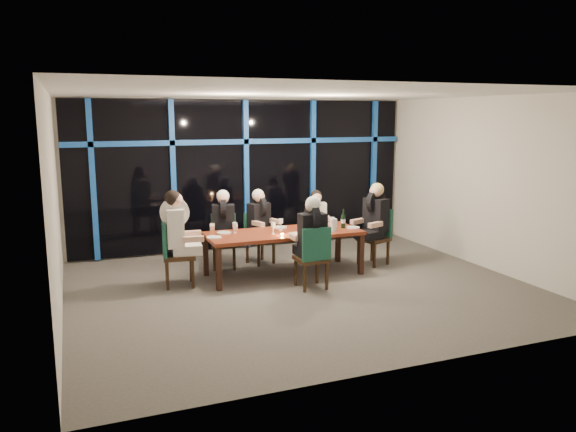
{
  "coord_description": "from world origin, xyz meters",
  "views": [
    {
      "loc": [
        -3.29,
        -7.8,
        2.69
      ],
      "look_at": [
        0.0,
        0.6,
        1.05
      ],
      "focal_mm": 35.0,
      "sensor_mm": 36.0,
      "label": 1
    }
  ],
  "objects_px": {
    "diner_far_mid": "(260,215)",
    "diner_far_right": "(317,214)",
    "chair_end_right": "(377,233)",
    "chair_far_mid": "(258,235)",
    "diner_end_left": "(178,224)",
    "chair_far_right": "(316,231)",
    "diner_end_right": "(374,212)",
    "water_pitcher": "(333,225)",
    "chair_far_left": "(224,238)",
    "chair_end_left": "(173,250)",
    "diner_near_mid": "(311,228)",
    "dining_table": "(284,236)",
    "chair_near_mid": "(313,255)",
    "diner_far_left": "(223,218)",
    "wine_bottle": "(343,221)"
  },
  "relations": [
    {
      "from": "diner_far_mid",
      "to": "diner_far_right",
      "type": "distance_m",
      "value": 1.13
    },
    {
      "from": "chair_end_right",
      "to": "chair_far_mid",
      "type": "bearing_deg",
      "value": -133.1
    },
    {
      "from": "diner_end_left",
      "to": "chair_far_right",
      "type": "bearing_deg",
      "value": -64.56
    },
    {
      "from": "diner_far_right",
      "to": "diner_far_mid",
      "type": "bearing_deg",
      "value": -165.32
    },
    {
      "from": "chair_end_right",
      "to": "diner_far_mid",
      "type": "height_order",
      "value": "diner_far_mid"
    },
    {
      "from": "diner_end_right",
      "to": "water_pitcher",
      "type": "bearing_deg",
      "value": -91.12
    },
    {
      "from": "chair_far_left",
      "to": "diner_far_right",
      "type": "height_order",
      "value": "diner_far_right"
    },
    {
      "from": "chair_far_right",
      "to": "diner_far_right",
      "type": "relative_size",
      "value": 1.03
    },
    {
      "from": "chair_end_left",
      "to": "diner_near_mid",
      "type": "bearing_deg",
      "value": -106.51
    },
    {
      "from": "diner_near_mid",
      "to": "water_pitcher",
      "type": "bearing_deg",
      "value": -138.85
    },
    {
      "from": "chair_far_right",
      "to": "diner_far_right",
      "type": "bearing_deg",
      "value": -90.0
    },
    {
      "from": "dining_table",
      "to": "diner_far_right",
      "type": "distance_m",
      "value": 1.35
    },
    {
      "from": "dining_table",
      "to": "chair_near_mid",
      "type": "distance_m",
      "value": 0.93
    },
    {
      "from": "chair_end_left",
      "to": "diner_far_right",
      "type": "xyz_separation_m",
      "value": [
        2.86,
        0.84,
        0.25
      ]
    },
    {
      "from": "dining_table",
      "to": "diner_far_mid",
      "type": "xyz_separation_m",
      "value": [
        -0.12,
        0.87,
        0.21
      ]
    },
    {
      "from": "chair_end_left",
      "to": "chair_far_mid",
      "type": "bearing_deg",
      "value": -55.05
    },
    {
      "from": "chair_far_mid",
      "to": "diner_end_left",
      "type": "height_order",
      "value": "diner_end_left"
    },
    {
      "from": "dining_table",
      "to": "water_pitcher",
      "type": "xyz_separation_m",
      "value": [
        0.79,
        -0.28,
        0.18
      ]
    },
    {
      "from": "diner_far_mid",
      "to": "water_pitcher",
      "type": "bearing_deg",
      "value": -70.58
    },
    {
      "from": "chair_far_mid",
      "to": "diner_far_left",
      "type": "xyz_separation_m",
      "value": [
        -0.67,
        -0.14,
        0.39
      ]
    },
    {
      "from": "chair_end_right",
      "to": "diner_far_right",
      "type": "relative_size",
      "value": 1.18
    },
    {
      "from": "chair_far_left",
      "to": "chair_far_mid",
      "type": "xyz_separation_m",
      "value": [
        0.66,
        0.07,
        -0.01
      ]
    },
    {
      "from": "wine_bottle",
      "to": "chair_far_left",
      "type": "bearing_deg",
      "value": 152.56
    },
    {
      "from": "diner_far_mid",
      "to": "diner_end_left",
      "type": "relative_size",
      "value": 0.89
    },
    {
      "from": "chair_near_mid",
      "to": "diner_end_right",
      "type": "bearing_deg",
      "value": -148.74
    },
    {
      "from": "diner_end_right",
      "to": "chair_far_mid",
      "type": "bearing_deg",
      "value": -134.69
    },
    {
      "from": "wine_bottle",
      "to": "diner_far_mid",
      "type": "bearing_deg",
      "value": 141.01
    },
    {
      "from": "diner_far_left",
      "to": "water_pitcher",
      "type": "distance_m",
      "value": 1.94
    },
    {
      "from": "chair_end_left",
      "to": "diner_far_mid",
      "type": "relative_size",
      "value": 1.16
    },
    {
      "from": "chair_far_left",
      "to": "diner_far_left",
      "type": "bearing_deg",
      "value": -90.0
    },
    {
      "from": "chair_far_mid",
      "to": "diner_far_right",
      "type": "height_order",
      "value": "diner_far_right"
    },
    {
      "from": "dining_table",
      "to": "chair_end_right",
      "type": "distance_m",
      "value": 1.85
    },
    {
      "from": "chair_near_mid",
      "to": "water_pitcher",
      "type": "height_order",
      "value": "chair_near_mid"
    },
    {
      "from": "dining_table",
      "to": "diner_far_mid",
      "type": "height_order",
      "value": "diner_far_mid"
    },
    {
      "from": "dining_table",
      "to": "water_pitcher",
      "type": "distance_m",
      "value": 0.85
    },
    {
      "from": "diner_far_mid",
      "to": "diner_end_left",
      "type": "height_order",
      "value": "diner_end_left"
    },
    {
      "from": "chair_end_left",
      "to": "diner_far_left",
      "type": "xyz_separation_m",
      "value": [
        1.03,
        0.76,
        0.32
      ]
    },
    {
      "from": "diner_far_left",
      "to": "diner_end_left",
      "type": "xyz_separation_m",
      "value": [
        -0.94,
        -0.77,
        0.09
      ]
    },
    {
      "from": "chair_far_left",
      "to": "chair_far_right",
      "type": "relative_size",
      "value": 1.08
    },
    {
      "from": "chair_far_left",
      "to": "dining_table",
      "type": "bearing_deg",
      "value": -33.5
    },
    {
      "from": "chair_far_mid",
      "to": "water_pitcher",
      "type": "bearing_deg",
      "value": -71.56
    },
    {
      "from": "chair_far_left",
      "to": "diner_far_left",
      "type": "xyz_separation_m",
      "value": [
        -0.02,
        -0.08,
        0.38
      ]
    },
    {
      "from": "chair_end_left",
      "to": "chair_far_left",
      "type": "bearing_deg",
      "value": -44.37
    },
    {
      "from": "chair_end_right",
      "to": "diner_far_right",
      "type": "bearing_deg",
      "value": -153.5
    },
    {
      "from": "chair_far_left",
      "to": "chair_near_mid",
      "type": "distance_m",
      "value": 2.03
    },
    {
      "from": "dining_table",
      "to": "chair_far_mid",
      "type": "relative_size",
      "value": 2.8
    },
    {
      "from": "chair_far_right",
      "to": "wine_bottle",
      "type": "xyz_separation_m",
      "value": [
        0.04,
        -1.05,
        0.39
      ]
    },
    {
      "from": "chair_far_left",
      "to": "diner_near_mid",
      "type": "distance_m",
      "value": 2.0
    },
    {
      "from": "chair_far_left",
      "to": "water_pitcher",
      "type": "distance_m",
      "value": 1.99
    },
    {
      "from": "chair_end_right",
      "to": "diner_end_left",
      "type": "height_order",
      "value": "diner_end_left"
    }
  ]
}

